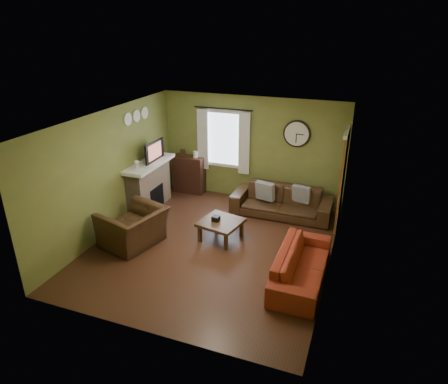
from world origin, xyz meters
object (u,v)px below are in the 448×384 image
(bookshelf, at_px, (189,174))
(armchair, at_px, (133,227))
(coffee_table, at_px, (221,230))
(sofa_red, at_px, (301,265))
(sofa_brown, at_px, (281,202))

(bookshelf, xyz_separation_m, armchair, (0.11, -2.88, -0.11))
(coffee_table, bearing_deg, sofa_red, -24.47)
(armchair, bearing_deg, bookshelf, -163.40)
(sofa_red, bearing_deg, bookshelf, 50.40)
(coffee_table, bearing_deg, bookshelf, 129.15)
(bookshelf, distance_m, sofa_red, 4.57)
(sofa_brown, xyz_separation_m, armchair, (-2.50, -2.37, 0.05))
(sofa_brown, height_order, coffee_table, sofa_brown)
(sofa_red, distance_m, coffee_table, 2.01)
(bookshelf, height_order, coffee_table, bookshelf)
(sofa_brown, xyz_separation_m, coffee_table, (-0.92, -1.57, -0.12))
(sofa_red, bearing_deg, coffee_table, 65.53)
(bookshelf, bearing_deg, sofa_red, -39.60)
(bookshelf, height_order, armchair, bookshelf)
(bookshelf, bearing_deg, armchair, -87.91)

